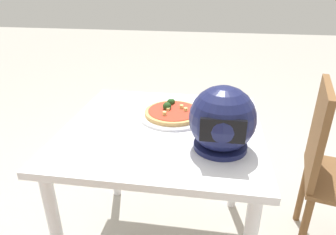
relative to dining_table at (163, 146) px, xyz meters
The scene contains 6 objects.
dining_table is the anchor object (origin of this frame).
pizza_plate 0.16m from the dining_table, 105.59° to the right, with size 0.32×0.32×0.01m, color white.
pizza 0.17m from the dining_table, 104.17° to the right, with size 0.27×0.27×0.05m.
motorcycle_helmet 0.37m from the dining_table, 149.72° to the left, with size 0.25×0.25×0.25m.
drinking_glass 0.34m from the dining_table, 163.20° to the right, with size 0.07×0.07×0.13m, color silver.
chair_side 0.82m from the dining_table, behind, with size 0.48×0.48×0.90m.
Camera 1 is at (-0.21, 1.19, 1.33)m, focal length 32.15 mm.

